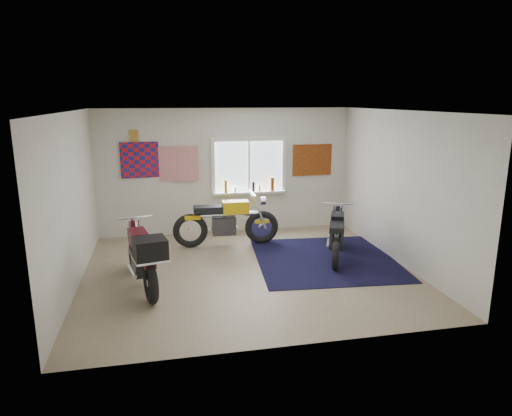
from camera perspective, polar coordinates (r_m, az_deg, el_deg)
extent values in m
plane|color=#9E896B|center=(7.92, -1.02, -7.90)|extent=(5.50, 5.50, 0.00)
plane|color=white|center=(7.38, -1.11, 12.02)|extent=(5.50, 5.50, 0.00)
plane|color=silver|center=(9.96, -3.75, 4.59)|extent=(5.50, 0.00, 5.50)
plane|color=silver|center=(5.18, 4.10, -3.87)|extent=(5.50, 0.00, 5.50)
plane|color=silver|center=(7.54, -22.07, 0.70)|extent=(0.00, 5.00, 5.00)
plane|color=silver|center=(8.48, 17.54, 2.40)|extent=(0.00, 5.00, 5.00)
cube|color=black|center=(8.56, 8.64, -6.34)|extent=(2.71, 2.80, 0.01)
cube|color=white|center=(10.01, -0.91, 5.24)|extent=(1.50, 0.02, 1.10)
cube|color=white|center=(9.93, -0.90, 8.60)|extent=(1.66, 0.06, 0.08)
cube|color=white|center=(10.10, -0.88, 1.92)|extent=(1.66, 0.06, 0.08)
cube|color=white|center=(9.88, -5.41, 5.07)|extent=(0.08, 0.06, 1.10)
cube|color=white|center=(10.18, 3.50, 5.35)|extent=(0.08, 0.06, 1.10)
cube|color=white|center=(10.00, -0.89, 5.23)|extent=(0.04, 0.06, 1.10)
cube|color=white|center=(10.04, -0.81, 1.96)|extent=(1.60, 0.16, 0.04)
cylinder|color=#906714|center=(9.91, -3.80, 2.73)|extent=(0.07, 0.07, 0.28)
cylinder|color=silver|center=(9.96, -2.62, 2.32)|extent=(0.06, 0.06, 0.12)
cylinder|color=black|center=(10.02, -0.33, 2.70)|extent=(0.06, 0.06, 0.22)
cylinder|color=#CDCC18|center=(10.06, 0.45, 2.50)|extent=(0.05, 0.05, 0.14)
cylinder|color=brown|center=(10.11, 2.05, 3.01)|extent=(0.09, 0.09, 0.30)
plane|color=red|center=(9.81, -13.69, 5.87)|extent=(1.00, 0.07, 1.00)
plane|color=red|center=(9.80, -9.85, 5.46)|extent=(0.90, 0.09, 0.90)
cube|color=#A7782F|center=(9.77, -15.04, 8.71)|extent=(0.18, 0.02, 0.24)
cube|color=#A54C14|center=(10.36, 7.04, 5.98)|extent=(0.90, 0.03, 0.70)
torus|color=black|center=(9.30, 0.72, -2.40)|extent=(0.69, 0.15, 0.69)
torus|color=black|center=(9.14, -8.21, -2.83)|extent=(0.69, 0.15, 0.69)
cylinder|color=white|center=(9.30, 0.72, -2.40)|extent=(0.12, 0.11, 0.11)
cylinder|color=white|center=(9.14, -8.21, -2.83)|extent=(0.12, 0.11, 0.11)
cylinder|color=white|center=(9.11, -3.73, -0.82)|extent=(1.30, 0.12, 0.09)
cube|color=#2A2A2D|center=(9.17, -4.03, -2.20)|extent=(0.47, 0.30, 0.35)
cylinder|color=white|center=(9.35, -4.14, -2.54)|extent=(0.57, 0.08, 0.07)
cube|color=#E0AF0B|center=(9.10, -2.58, 0.12)|extent=(0.52, 0.28, 0.25)
cube|color=black|center=(9.05, -6.01, -0.16)|extent=(0.57, 0.30, 0.12)
cube|color=#E0AF0B|center=(9.07, -7.94, -1.13)|extent=(0.31, 0.17, 0.08)
cube|color=#E0AF0B|center=(9.27, 0.72, -1.67)|extent=(0.29, 0.15, 0.05)
cylinder|color=white|center=(9.10, -0.41, 1.85)|extent=(0.05, 0.64, 0.04)
cylinder|color=white|center=(9.17, 0.86, 0.89)|extent=(0.11, 0.17, 0.17)
torus|color=black|center=(9.24, 10.09, -3.12)|extent=(0.33, 0.57, 0.57)
torus|color=black|center=(8.03, 9.93, -5.67)|extent=(0.33, 0.57, 0.57)
cylinder|color=white|center=(9.24, 10.09, -3.12)|extent=(0.12, 0.13, 0.10)
cylinder|color=white|center=(8.03, 9.93, -5.67)|extent=(0.12, 0.13, 0.10)
cylinder|color=white|center=(8.55, 10.10, -2.52)|extent=(0.51, 1.08, 0.08)
cube|color=#2A2A2D|center=(8.57, 10.04, -3.88)|extent=(0.39, 0.47, 0.31)
cylinder|color=white|center=(8.60, 9.04, -4.41)|extent=(0.25, 0.48, 0.06)
cube|color=black|center=(8.68, 10.15, -1.42)|extent=(0.39, 0.51, 0.22)
cube|color=black|center=(8.22, 10.09, -2.39)|extent=(0.42, 0.56, 0.11)
cube|color=black|center=(7.99, 10.02, -3.79)|extent=(0.24, 0.31, 0.07)
cube|color=black|center=(9.21, 10.12, -2.47)|extent=(0.21, 0.28, 0.05)
cylinder|color=white|center=(8.92, 10.24, 0.54)|extent=(0.53, 0.25, 0.03)
cylinder|color=white|center=(9.13, 10.22, -0.09)|extent=(0.17, 0.14, 0.14)
torus|color=black|center=(8.08, -14.97, -5.57)|extent=(0.26, 0.65, 0.63)
torus|color=black|center=(6.82, -13.03, -9.09)|extent=(0.26, 0.65, 0.63)
cylinder|color=white|center=(8.08, -14.97, -5.57)|extent=(0.12, 0.13, 0.11)
cylinder|color=white|center=(6.82, -13.03, -9.09)|extent=(0.12, 0.13, 0.11)
cylinder|color=white|center=(7.35, -14.21, -5.04)|extent=(0.35, 1.22, 0.09)
cube|color=#2A2A2D|center=(7.37, -14.05, -6.74)|extent=(0.36, 0.49, 0.33)
cylinder|color=white|center=(7.39, -15.21, -7.59)|extent=(0.18, 0.54, 0.07)
cube|color=#39090F|center=(7.47, -14.52, -3.65)|extent=(0.35, 0.53, 0.23)
cube|color=black|center=(6.99, -13.77, -4.96)|extent=(0.38, 0.58, 0.12)
cube|color=#39090F|center=(6.76, -13.23, -6.79)|extent=(0.22, 0.32, 0.08)
cube|color=#39090F|center=(8.05, -15.02, -4.78)|extent=(0.19, 0.30, 0.05)
cylinder|color=white|center=(7.72, -15.06, -1.17)|extent=(0.60, 0.16, 0.04)
cylinder|color=white|center=(7.95, -15.22, -1.93)|extent=(0.17, 0.13, 0.16)
cube|color=black|center=(6.54, -13.11, -4.96)|extent=(0.52, 0.50, 0.29)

